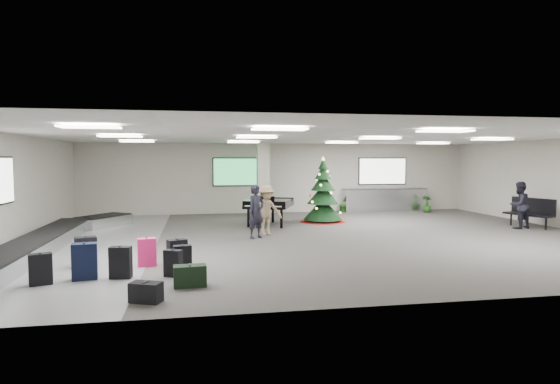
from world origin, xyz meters
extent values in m
plane|color=#3C3936|center=(0.00, 0.00, 0.00)|extent=(18.00, 18.00, 0.00)
cube|color=#B9B3A9|center=(0.00, 7.00, 1.60)|extent=(18.00, 0.02, 3.20)
cube|color=#B9B3A9|center=(0.00, -7.00, 1.60)|extent=(18.00, 0.02, 3.20)
cube|color=#B9B3A9|center=(-9.00, 0.00, 1.60)|extent=(0.02, 14.00, 3.20)
cube|color=silver|center=(0.00, 0.00, 3.20)|extent=(18.00, 14.00, 0.02)
cube|color=slate|center=(-7.00, 0.00, 0.00)|extent=(4.00, 14.00, 0.01)
cube|color=#B9B6A9|center=(-1.00, 5.60, 1.60)|extent=(0.50, 0.50, 3.20)
cube|color=green|center=(-2.00, 6.95, 1.90)|extent=(2.20, 0.08, 1.30)
cube|color=white|center=(5.00, 6.95, 1.90)|extent=(2.40, 0.08, 1.30)
cube|color=white|center=(-6.00, -4.00, 3.14)|extent=(1.20, 0.60, 0.04)
cube|color=white|center=(-6.00, 0.00, 3.14)|extent=(1.20, 0.60, 0.04)
cube|color=white|center=(-6.00, 4.00, 3.14)|extent=(1.20, 0.60, 0.04)
cube|color=white|center=(-2.00, -4.00, 3.14)|extent=(1.20, 0.60, 0.04)
cube|color=white|center=(-2.00, 0.00, 3.14)|extent=(1.20, 0.60, 0.04)
cube|color=white|center=(-2.00, 4.00, 3.14)|extent=(1.20, 0.60, 0.04)
cube|color=white|center=(2.00, -4.00, 3.14)|extent=(1.20, 0.60, 0.04)
cube|color=white|center=(2.00, 0.00, 3.14)|extent=(1.20, 0.60, 0.04)
cube|color=white|center=(2.00, 4.00, 3.14)|extent=(1.20, 0.60, 0.04)
cube|color=white|center=(6.00, 0.00, 3.14)|extent=(1.20, 0.60, 0.04)
cube|color=white|center=(6.00, 4.00, 3.14)|extent=(1.20, 0.60, 0.04)
cube|color=silver|center=(-8.00, -1.00, 0.19)|extent=(1.00, 8.00, 0.38)
cube|color=black|center=(-8.00, -1.00, 0.40)|extent=(0.95, 7.90, 0.05)
cube|color=silver|center=(-7.20, 3.60, 0.19)|extent=(1.97, 2.21, 0.38)
cube|color=black|center=(-7.20, 3.60, 0.40)|extent=(1.87, 2.10, 0.05)
cube|color=silver|center=(5.00, 6.65, 0.53)|extent=(4.00, 0.60, 1.05)
cube|color=#2F2F32|center=(5.00, 6.65, 1.06)|extent=(4.05, 0.65, 0.04)
cube|color=black|center=(-5.40, -4.31, 0.33)|extent=(0.46, 0.30, 0.67)
cube|color=black|center=(-5.40, -4.31, 0.68)|extent=(0.05, 0.15, 0.02)
cube|color=black|center=(-4.34, -4.35, 0.28)|extent=(0.41, 0.34, 0.57)
cube|color=black|center=(-4.34, -4.35, 0.58)|extent=(0.08, 0.11, 0.02)
cube|color=#FD2170|center=(-4.98, -3.24, 0.33)|extent=(0.45, 0.31, 0.65)
cube|color=black|center=(-4.98, -3.24, 0.66)|extent=(0.05, 0.14, 0.02)
cube|color=black|center=(-4.29, -3.46, 0.32)|extent=(0.48, 0.39, 0.64)
cube|color=black|center=(-4.29, -3.46, 0.65)|extent=(0.09, 0.14, 0.02)
cube|color=black|center=(-6.11, -4.29, 0.38)|extent=(0.53, 0.36, 0.75)
cube|color=black|center=(-6.11, -4.29, 0.76)|extent=(0.06, 0.17, 0.02)
cube|color=black|center=(-6.87, -4.57, 0.31)|extent=(0.47, 0.36, 0.63)
cube|color=black|center=(-6.87, -4.57, 0.64)|extent=(0.07, 0.14, 0.02)
cube|color=black|center=(-3.98, -5.19, 0.21)|extent=(0.65, 0.36, 0.42)
cube|color=black|center=(-3.98, -5.19, 0.43)|extent=(0.05, 0.19, 0.02)
cube|color=black|center=(-4.16, -3.84, 0.28)|extent=(0.42, 0.26, 0.57)
cube|color=black|center=(-4.16, -3.84, 0.58)|extent=(0.05, 0.13, 0.02)
cube|color=black|center=(-6.35, -3.08, 0.35)|extent=(0.53, 0.40, 0.70)
cube|color=black|center=(-6.35, -3.08, 0.71)|extent=(0.08, 0.16, 0.02)
cube|color=black|center=(-4.72, -6.07, 0.17)|extent=(0.60, 0.48, 0.35)
cube|color=black|center=(-4.72, -6.07, 0.36)|extent=(0.09, 0.17, 0.02)
cone|color=maroon|center=(1.08, 3.48, 0.06)|extent=(1.82, 1.82, 0.12)
cylinder|color=#3F2819|center=(1.08, 3.48, 0.24)|extent=(0.12, 0.12, 0.48)
cone|color=black|center=(1.08, 3.48, 0.53)|extent=(1.53, 1.53, 0.86)
cone|color=black|center=(1.08, 3.48, 1.10)|extent=(1.25, 1.25, 0.77)
cone|color=black|center=(1.08, 3.48, 1.58)|extent=(0.96, 0.96, 0.67)
cone|color=black|center=(1.08, 3.48, 1.97)|extent=(0.67, 0.67, 0.58)
cone|color=black|center=(1.08, 3.48, 2.30)|extent=(0.38, 0.38, 0.43)
cone|color=#FFE566|center=(1.08, 3.48, 2.51)|extent=(0.15, 0.15, 0.17)
cube|color=black|center=(-1.16, 2.93, 0.83)|extent=(2.11, 2.22, 0.28)
cube|color=black|center=(-1.50, 2.03, 0.75)|extent=(1.48, 0.81, 0.10)
cube|color=white|center=(-1.52, 2.00, 0.81)|extent=(1.28, 0.61, 0.02)
cube|color=black|center=(-1.41, 2.27, 1.04)|extent=(0.67, 0.28, 0.22)
cylinder|color=black|center=(-1.98, 2.49, 0.35)|extent=(0.10, 0.10, 0.69)
cylinder|color=black|center=(-0.85, 2.05, 0.35)|extent=(0.10, 0.10, 0.69)
cylinder|color=black|center=(-0.90, 3.59, 0.35)|extent=(0.10, 0.10, 0.69)
cube|color=black|center=(7.97, 0.63, 0.47)|extent=(1.04, 1.78, 0.07)
cylinder|color=black|center=(7.97, -0.05, 0.23)|extent=(0.07, 0.07, 0.45)
cylinder|color=black|center=(7.97, 1.31, 0.23)|extent=(0.07, 0.07, 0.45)
cube|color=black|center=(8.23, 0.63, 0.79)|extent=(0.56, 1.63, 0.56)
imported|color=black|center=(-2.00, 0.11, 0.84)|extent=(0.73, 0.68, 1.68)
imported|color=#9A805F|center=(-1.59, 0.71, 0.82)|extent=(1.16, 0.83, 1.63)
imported|color=black|center=(7.47, 0.47, 0.84)|extent=(0.94, 0.80, 1.68)
imported|color=#1A3D13|center=(2.92, 6.50, 0.42)|extent=(0.58, 0.53, 0.85)
imported|color=#1A3D13|center=(6.73, 5.80, 0.39)|extent=(0.62, 0.62, 0.79)
camera|label=1|loc=(-3.84, -14.30, 2.47)|focal=30.00mm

